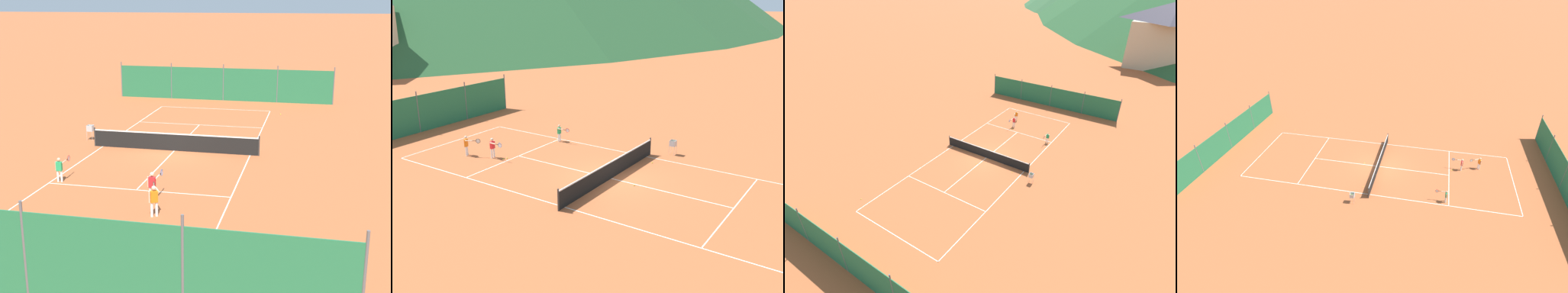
% 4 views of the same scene
% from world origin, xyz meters
% --- Properties ---
extents(ground_plane, '(600.00, 600.00, 0.00)m').
position_xyz_m(ground_plane, '(0.00, 0.00, 0.00)').
color(ground_plane, '#A8542D').
extents(court_line_markings, '(8.25, 23.85, 0.01)m').
position_xyz_m(court_line_markings, '(0.00, 0.00, 0.00)').
color(court_line_markings, white).
rests_on(court_line_markings, ground).
extents(tennis_net, '(9.18, 0.08, 1.06)m').
position_xyz_m(tennis_net, '(0.00, 0.00, 0.50)').
color(tennis_net, '#2D2D2D').
rests_on(tennis_net, ground).
extents(windscreen_fence_far, '(17.28, 0.08, 2.90)m').
position_xyz_m(windscreen_fence_far, '(-0.00, 15.50, 1.31)').
color(windscreen_fence_far, '#236B42').
rests_on(windscreen_fence_far, ground).
extents(windscreen_fence_near, '(17.28, 0.08, 2.90)m').
position_xyz_m(windscreen_fence_near, '(-0.00, -15.50, 1.31)').
color(windscreen_fence_near, '#236B42').
rests_on(windscreen_fence_near, ground).
extents(player_far_service, '(0.49, 1.04, 1.22)m').
position_xyz_m(player_far_service, '(-1.58, 9.00, 0.71)').
color(player_far_service, white).
rests_on(player_far_service, ground).
extents(player_far_baseline, '(0.38, 0.97, 1.13)m').
position_xyz_m(player_far_baseline, '(3.67, 6.07, 0.66)').
color(player_far_baseline, white).
rests_on(player_far_baseline, ground).
extents(player_near_baseline, '(0.42, 1.01, 1.21)m').
position_xyz_m(player_near_baseline, '(-1.05, 7.41, 0.71)').
color(player_near_baseline, white).
rests_on(player_near_baseline, ground).
extents(tennis_ball_alley_right, '(0.07, 0.07, 0.07)m').
position_xyz_m(tennis_ball_alley_right, '(3.27, -0.78, 0.03)').
color(tennis_ball_alley_right, '#CCE033').
rests_on(tennis_ball_alley_right, ground).
extents(tennis_ball_mid_court, '(0.07, 0.07, 0.07)m').
position_xyz_m(tennis_ball_mid_court, '(-4.93, -10.79, 0.03)').
color(tennis_ball_mid_court, '#CCE033').
rests_on(tennis_ball_mid_court, ground).
extents(tennis_ball_service_box, '(0.07, 0.07, 0.07)m').
position_xyz_m(tennis_ball_service_box, '(-0.72, 6.65, 0.03)').
color(tennis_ball_service_box, '#CCE033').
rests_on(tennis_ball_service_box, ground).
extents(tennis_ball_by_net_right, '(0.07, 0.07, 0.07)m').
position_xyz_m(tennis_ball_by_net_right, '(-0.92, 6.73, 0.03)').
color(tennis_ball_by_net_right, '#CCE033').
rests_on(tennis_ball_by_net_right, ground).
extents(tennis_ball_near_corner, '(0.07, 0.07, 0.07)m').
position_xyz_m(tennis_ball_near_corner, '(-0.19, -1.46, 0.03)').
color(tennis_ball_near_corner, '#CCE033').
rests_on(tennis_ball_near_corner, ground).
extents(ball_hopper, '(0.36, 0.36, 0.89)m').
position_xyz_m(ball_hopper, '(5.30, -1.13, 0.66)').
color(ball_hopper, '#B7B7BC').
rests_on(ball_hopper, ground).
extents(alpine_chalet, '(13.00, 10.00, 11.20)m').
position_xyz_m(alpine_chalet, '(9.82, 44.29, 5.82)').
color(alpine_chalet, '#C6B28E').
rests_on(alpine_chalet, ground).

